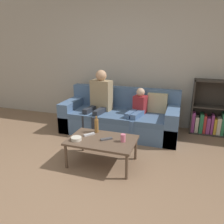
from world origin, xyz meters
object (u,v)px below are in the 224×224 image
cup_near (123,138)px  tv_remote_1 (89,134)px  tv_remote_0 (106,139)px  coffee_table (102,142)px  bookshelf (211,114)px  person_child (136,111)px  snack_bowl (76,139)px  person_adult (100,97)px  couch (120,118)px  bottle (97,125)px

cup_near → tv_remote_1: (-0.53, 0.05, -0.04)m
tv_remote_0 → tv_remote_1: bearing=-143.3°
coffee_table → bookshelf: bearing=47.2°
person_child → coffee_table: bearing=-90.6°
cup_near → snack_bowl: bearing=-165.8°
bookshelf → tv_remote_0: size_ratio=6.44×
cup_near → snack_bowl: (-0.63, -0.16, -0.03)m
snack_bowl → cup_near: bearing=14.2°
cup_near → tv_remote_1: size_ratio=0.68×
coffee_table → person_child: (0.26, 1.09, 0.16)m
coffee_table → person_adult: size_ratio=0.80×
bookshelf → coffee_table: bookshelf is taller
tv_remote_1 → snack_bowl: size_ratio=1.10×
tv_remote_0 → couch: bearing=146.7°
tv_remote_0 → coffee_table: bearing=-124.3°
bookshelf → tv_remote_0: bookshelf is taller
bookshelf → coffee_table: size_ratio=1.09×
person_adult → tv_remote_0: size_ratio=7.42×
bottle → cup_near: bearing=-22.3°
bookshelf → tv_remote_1: bearing=-138.0°
cup_near → bottle: (-0.47, 0.19, 0.05)m
cup_near → snack_bowl: cup_near is taller
cup_near → person_child: bearing=92.5°
person_child → cup_near: size_ratio=8.17×
person_adult → cup_near: 1.40m
couch → person_child: bearing=-22.5°
coffee_table → person_adult: person_adult is taller
couch → coffee_table: bearing=-86.2°
person_child → snack_bowl: (-0.59, -1.23, -0.10)m
bookshelf → coffee_table: (-1.56, -1.69, -0.05)m
cup_near → bottle: bearing=157.7°
bookshelf → person_child: bookshelf is taller
person_adult → tv_remote_1: bearing=-66.8°
couch → snack_bowl: couch is taller
bookshelf → bottle: 2.27m
person_adult → person_child: person_adult is taller
bookshelf → tv_remote_1: size_ratio=6.39×
tv_remote_0 → snack_bowl: (-0.39, -0.15, 0.01)m
couch → person_adult: person_adult is taller
coffee_table → person_child: size_ratio=1.06×
tv_remote_0 → tv_remote_1: (-0.29, 0.07, 0.00)m
bookshelf → person_adult: size_ratio=0.87×
couch → bookshelf: (1.65, 0.46, 0.11)m
couch → person_child: person_child is taller
couch → coffee_table: 1.23m
person_adult → person_child: 0.77m
couch → cup_near: (0.39, -1.21, 0.16)m
snack_bowl → tv_remote_1: bearing=64.5°
bottle → tv_remote_1: bearing=-113.7°
tv_remote_0 → bottle: size_ratio=0.63×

